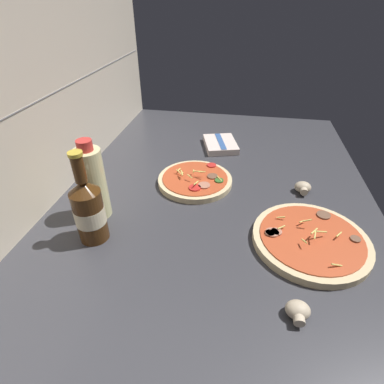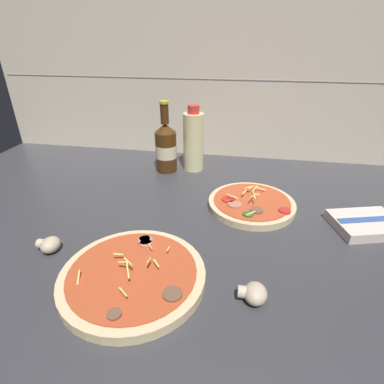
{
  "view_description": "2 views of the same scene",
  "coord_description": "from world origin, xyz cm",
  "views": [
    {
      "loc": [
        -61.41,
        -5.24,
        52.97
      ],
      "look_at": [
        2.37,
        6.01,
        8.78
      ],
      "focal_mm": 28.0,
      "sensor_mm": 36.0,
      "label": 1
    },
    {
      "loc": [
        13.09,
        -63.41,
        43.54
      ],
      "look_at": [
        1.53,
        1.29,
        8.92
      ],
      "focal_mm": 28.0,
      "sensor_mm": 36.0,
      "label": 2
    }
  ],
  "objects": [
    {
      "name": "dish_towel",
      "position": [
        43.4,
        2.22,
        3.71
      ],
      "size": [
        17.54,
        15.07,
        2.56
      ],
      "color": "beige",
      "rests_on": "counter_slab"
    },
    {
      "name": "pizza_near",
      "position": [
        -5.16,
        -23.85,
        3.62
      ],
      "size": [
        27.16,
        27.16,
        5.0
      ],
      "color": "beige",
      "rests_on": "counter_slab"
    },
    {
      "name": "tile_backsplash",
      "position": [
        0.0,
        45.5,
        30.0
      ],
      "size": [
        160.0,
        1.13,
        60.0
      ],
      "color": "beige",
      "rests_on": "ground"
    },
    {
      "name": "mushroom_left",
      "position": [
        17.01,
        -24.78,
        4.17
      ],
      "size": [
        5.02,
        4.78,
        3.35
      ],
      "color": "beige",
      "rests_on": "counter_slab"
    },
    {
      "name": "beer_bottle",
      "position": [
        -11.91,
        27.62,
        10.88
      ],
      "size": [
        7.08,
        7.08,
        23.09
      ],
      "color": "#47280F",
      "rests_on": "counter_slab"
    },
    {
      "name": "pizza_far",
      "position": [
        16.54,
        7.48,
        3.55
      ],
      "size": [
        22.95,
        22.95,
        4.79
      ],
      "color": "beige",
      "rests_on": "counter_slab"
    },
    {
      "name": "mushroom_right",
      "position": [
        -25.63,
        -18.64,
        4.1
      ],
      "size": [
        4.8,
        4.58,
        3.2
      ],
      "color": "beige",
      "rests_on": "counter_slab"
    },
    {
      "name": "counter_slab",
      "position": [
        0.0,
        0.0,
        1.25
      ],
      "size": [
        160.0,
        90.0,
        2.5
      ],
      "color": "#38383D",
      "rests_on": "ground"
    },
    {
      "name": "oil_bottle",
      "position": [
        -3.18,
        30.46,
        12.41
      ],
      "size": [
        6.77,
        6.77,
        21.56
      ],
      "color": "beige",
      "rests_on": "counter_slab"
    }
  ]
}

